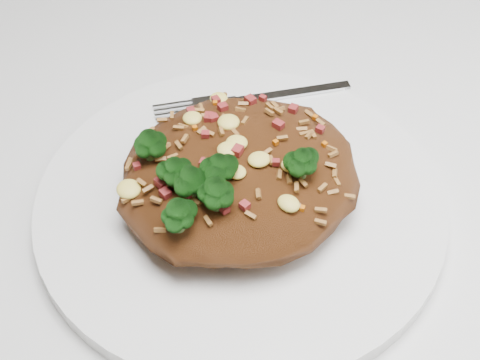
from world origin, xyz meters
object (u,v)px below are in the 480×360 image
dining_table (309,241)px  plate (240,201)px  fried_rice (238,168)px  fork (263,97)px

dining_table → plate: bearing=178.8°
dining_table → plate: 0.12m
plate → fried_rice: fried_rice is taller
dining_table → fork: fork is taller
dining_table → fork: bearing=87.0°
dining_table → fried_rice: size_ratio=7.16×
dining_table → fried_rice: 0.15m
plate → fried_rice: bearing=-163.6°
fried_rice → fork: 0.11m
fork → dining_table: bearing=-70.7°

